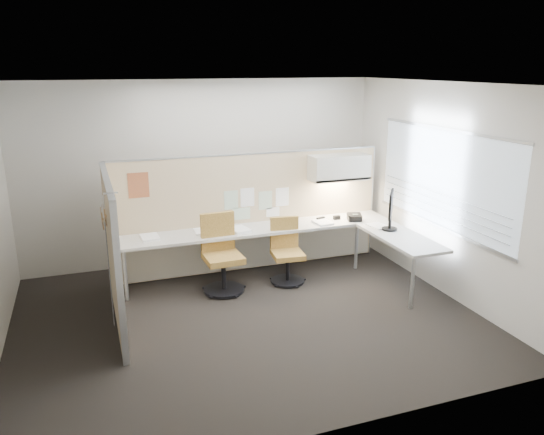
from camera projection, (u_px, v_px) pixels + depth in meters
name	position (u px, v px, depth m)	size (l,w,h in m)	color
floor	(247.00, 318.00, 6.54)	(5.50, 4.50, 0.01)	black
ceiling	(244.00, 84.00, 5.76)	(5.50, 4.50, 0.01)	white
wall_back	(203.00, 172.00, 8.18)	(5.50, 0.02, 2.80)	beige
wall_front	(331.00, 279.00, 4.11)	(5.50, 0.02, 2.80)	beige
wall_right	(444.00, 190.00, 7.04)	(0.02, 4.50, 2.80)	beige
window_pane	(443.00, 179.00, 6.99)	(0.01, 2.80, 1.30)	#AABBC6
partition_back	(250.00, 212.00, 7.92)	(4.10, 0.06, 1.75)	beige
partition_left	(113.00, 252.00, 6.26)	(0.06, 2.20, 1.75)	beige
desk	(285.00, 236.00, 7.69)	(4.00, 2.07, 0.73)	beige
overhead_bin	(339.00, 167.00, 7.99)	(0.90, 0.36, 0.38)	beige
task_light_strip	(339.00, 181.00, 8.05)	(0.60, 0.06, 0.02)	#FFEABF
pinned_papers	(256.00, 202.00, 7.87)	(1.01, 0.00, 0.47)	#8CBF8C
poster	(138.00, 185.00, 7.22)	(0.28, 0.00, 0.35)	orange
chair_left	(221.00, 256.00, 7.21)	(0.56, 0.56, 1.05)	black
chair_right	(287.00, 253.00, 7.53)	(0.48, 0.49, 0.91)	black
monitor	(391.00, 208.00, 7.48)	(0.33, 0.45, 0.55)	black
phone	(354.00, 217.00, 8.00)	(0.25, 0.24, 0.12)	black
stapler	(321.00, 219.00, 8.02)	(0.14, 0.04, 0.05)	black
tape_dispenser	(337.00, 217.00, 8.07)	(0.10, 0.06, 0.06)	black
coat_hook	(105.00, 229.00, 5.34)	(0.18, 0.47, 1.41)	silver
paper_stack_0	(150.00, 237.00, 7.19)	(0.23, 0.30, 0.03)	white
paper_stack_1	(203.00, 231.00, 7.47)	(0.23, 0.30, 0.02)	white
paper_stack_2	(240.00, 230.00, 7.50)	(0.23, 0.30, 0.04)	white
paper_stack_3	(282.00, 223.00, 7.86)	(0.23, 0.30, 0.01)	white
paper_stack_4	(323.00, 222.00, 7.88)	(0.23, 0.30, 0.03)	white
paper_stack_5	(378.00, 226.00, 7.72)	(0.23, 0.30, 0.02)	white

